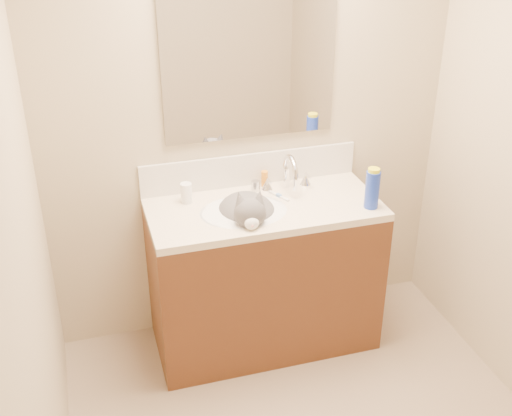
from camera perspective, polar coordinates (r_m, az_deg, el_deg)
room_shell at (r=2.20m, az=8.37°, el=3.40°), size 2.24×2.54×2.52m
vanity_cabinet at (r=3.52m, az=0.71°, el=-6.28°), size 1.20×0.55×0.82m
counter_slab at (r=3.30m, az=0.75°, el=-0.09°), size 1.20×0.55×0.04m
basin at (r=3.27m, az=-1.11°, el=-1.38°), size 0.45×0.36×0.14m
faucet at (r=3.42m, az=2.97°, el=2.91°), size 0.28×0.20×0.21m
cat at (r=3.25m, az=-0.75°, el=-0.64°), size 0.35×0.45×0.33m
backsplash at (r=3.48m, az=-0.51°, el=3.46°), size 1.20×0.02×0.18m
mirror at (r=3.28m, az=-0.56°, el=12.89°), size 0.90×0.02×0.80m
pill_bottle at (r=3.32m, az=-6.21°, el=1.34°), size 0.06×0.06×0.11m
pill_label at (r=3.33m, az=-6.20°, el=1.18°), size 0.06×0.06×0.04m
silver_jar at (r=3.44m, az=-0.02°, el=1.99°), size 0.06×0.06×0.06m
amber_bottle at (r=3.48m, az=0.76°, el=2.61°), size 0.04×0.04×0.09m
toothbrush at (r=3.38m, az=2.04°, el=1.08°), size 0.08×0.14×0.01m
toothbrush_head at (r=3.38m, az=2.04°, el=1.12°), size 0.03×0.03×0.02m
spray_can at (r=3.29m, az=10.29°, el=1.61°), size 0.08×0.08×0.20m
spray_cap at (r=3.24m, az=10.44°, el=3.18°), size 0.06×0.06×0.04m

